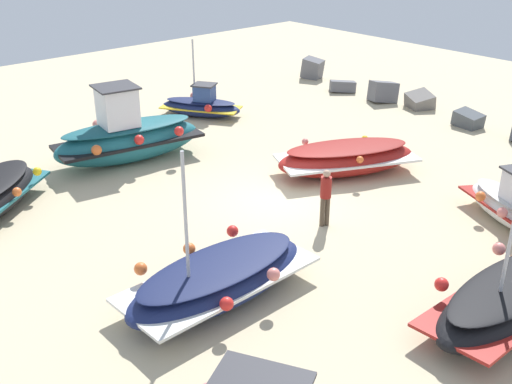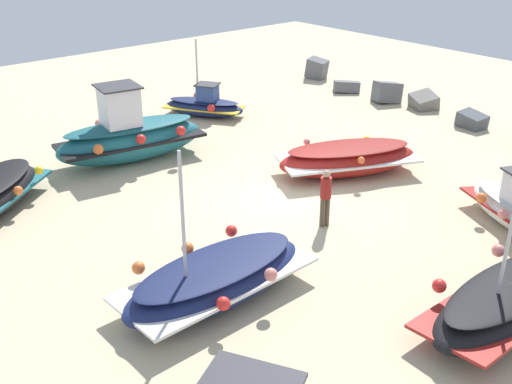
{
  "view_description": "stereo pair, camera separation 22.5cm",
  "coord_description": "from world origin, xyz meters",
  "px_view_note": "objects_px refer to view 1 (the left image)",
  "views": [
    {
      "loc": [
        12.8,
        -12.3,
        8.51
      ],
      "look_at": [
        0.57,
        -1.47,
        0.9
      ],
      "focal_mm": 43.13,
      "sensor_mm": 36.0,
      "label": 1
    },
    {
      "loc": [
        12.95,
        -12.13,
        8.51
      ],
      "look_at": [
        0.57,
        -1.47,
        0.9
      ],
      "focal_mm": 43.13,
      "sensor_mm": 36.0,
      "label": 2
    }
  ],
  "objects_px": {
    "person_walking": "(326,194)",
    "fishing_boat_6": "(201,106)",
    "fishing_boat_2": "(510,298)",
    "fishing_boat_0": "(128,137)",
    "fishing_boat_3": "(219,278)",
    "fishing_boat_1": "(347,158)"
  },
  "relations": [
    {
      "from": "fishing_boat_2",
      "to": "fishing_boat_6",
      "type": "bearing_deg",
      "value": 78.27
    },
    {
      "from": "fishing_boat_3",
      "to": "fishing_boat_2",
      "type": "bearing_deg",
      "value": -49.71
    },
    {
      "from": "fishing_boat_2",
      "to": "fishing_boat_3",
      "type": "distance_m",
      "value": 6.64
    },
    {
      "from": "fishing_boat_0",
      "to": "fishing_boat_2",
      "type": "distance_m",
      "value": 14.09
    },
    {
      "from": "fishing_boat_0",
      "to": "fishing_boat_6",
      "type": "height_order",
      "value": "fishing_boat_6"
    },
    {
      "from": "fishing_boat_3",
      "to": "person_walking",
      "type": "xyz_separation_m",
      "value": [
        -0.82,
        4.59,
        0.49
      ]
    },
    {
      "from": "fishing_boat_1",
      "to": "fishing_boat_3",
      "type": "bearing_deg",
      "value": -134.2
    },
    {
      "from": "fishing_boat_1",
      "to": "fishing_boat_6",
      "type": "bearing_deg",
      "value": 114.67
    },
    {
      "from": "fishing_boat_6",
      "to": "person_walking",
      "type": "bearing_deg",
      "value": -50.66
    },
    {
      "from": "fishing_boat_0",
      "to": "fishing_boat_2",
      "type": "height_order",
      "value": "fishing_boat_2"
    },
    {
      "from": "fishing_boat_2",
      "to": "person_walking",
      "type": "height_order",
      "value": "fishing_boat_2"
    },
    {
      "from": "fishing_boat_0",
      "to": "fishing_boat_1",
      "type": "xyz_separation_m",
      "value": [
        6.05,
        5.08,
        -0.35
      ]
    },
    {
      "from": "fishing_boat_3",
      "to": "person_walking",
      "type": "height_order",
      "value": "fishing_boat_3"
    },
    {
      "from": "fishing_boat_1",
      "to": "fishing_boat_2",
      "type": "distance_m",
      "value": 8.75
    },
    {
      "from": "fishing_boat_1",
      "to": "fishing_boat_2",
      "type": "relative_size",
      "value": 1.02
    },
    {
      "from": "fishing_boat_6",
      "to": "person_walking",
      "type": "xyz_separation_m",
      "value": [
        10.72,
        -3.56,
        0.54
      ]
    },
    {
      "from": "fishing_boat_2",
      "to": "fishing_boat_6",
      "type": "distance_m",
      "value": 16.95
    },
    {
      "from": "fishing_boat_0",
      "to": "person_walking",
      "type": "bearing_deg",
      "value": 110.84
    },
    {
      "from": "fishing_boat_0",
      "to": "person_walking",
      "type": "height_order",
      "value": "fishing_boat_0"
    },
    {
      "from": "fishing_boat_1",
      "to": "fishing_boat_2",
      "type": "xyz_separation_m",
      "value": [
        7.96,
        -3.64,
        -0.04
      ]
    },
    {
      "from": "fishing_boat_6",
      "to": "fishing_boat_1",
      "type": "bearing_deg",
      "value": -33.07
    },
    {
      "from": "person_walking",
      "to": "fishing_boat_6",
      "type": "bearing_deg",
      "value": -177.31
    }
  ]
}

